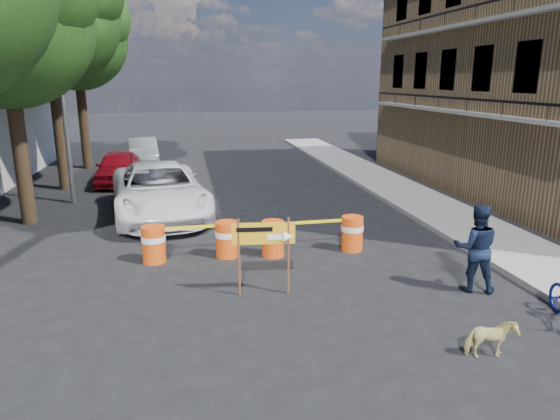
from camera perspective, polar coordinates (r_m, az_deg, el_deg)
name	(u,v)px	position (r m, az deg, el deg)	size (l,w,h in m)	color
ground	(292,301)	(10.15, 1.41, -10.38)	(120.00, 120.00, 0.00)	black
sidewalk_east	(435,209)	(17.57, 17.28, 0.12)	(2.40, 40.00, 0.15)	gray
tree_mid_a	(5,16)	(16.77, -28.92, 18.82)	(5.25, 5.00, 8.68)	#332316
tree_mid_b	(48,12)	(21.66, -24.98, 19.83)	(5.67, 5.40, 9.62)	#332316
tree_far	(77,37)	(26.49, -22.23, 17.83)	(5.04, 4.80, 8.84)	#332316
streetlamp	(62,77)	(18.91, -23.61, 13.76)	(1.25, 0.18, 8.00)	gray
barrel_far_left	(154,243)	(12.42, -14.25, -3.73)	(0.58, 0.58, 0.90)	#D94B0C
barrel_mid_left	(227,238)	(12.48, -6.10, -3.26)	(0.58, 0.58, 0.90)	#D94B0C
barrel_mid_right	(273,238)	(12.48, -0.80, -3.18)	(0.58, 0.58, 0.90)	#D94B0C
barrel_far_right	(352,233)	(13.01, 8.23, -2.57)	(0.58, 0.58, 0.90)	#D94B0C
detour_sign	(271,240)	(10.03, -1.04, -3.40)	(1.27, 0.27, 1.64)	#592D19
pedestrian	(476,248)	(11.09, 21.47, -4.06)	(0.91, 0.71, 1.86)	black
dog	(491,339)	(8.81, 22.95, -13.42)	(0.35, 0.77, 0.65)	#DACB7D
suv_white	(159,191)	(16.49, -13.65, 2.17)	(2.79, 6.05, 1.68)	white
sedan_red	(118,167)	(22.27, -17.99, 4.66)	(1.62, 4.03, 1.37)	maroon
sedan_silver	(143,151)	(27.27, -15.39, 6.55)	(1.41, 4.06, 1.34)	#B8BBBF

